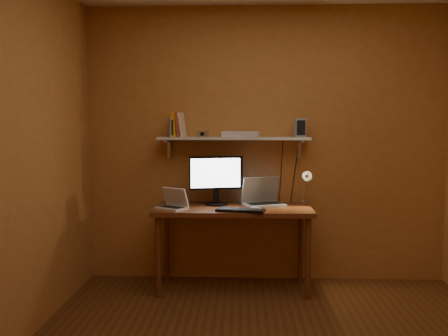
{
  "coord_description": "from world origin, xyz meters",
  "views": [
    {
      "loc": [
        -0.22,
        -2.92,
        1.47
      ],
      "look_at": [
        -0.38,
        1.18,
        1.11
      ],
      "focal_mm": 38.0,
      "sensor_mm": 36.0,
      "label": 1
    }
  ],
  "objects_px": {
    "desk_lamp": "(306,183)",
    "desk": "(233,217)",
    "speaker_left": "(175,127)",
    "netbook": "(173,203)",
    "router": "(241,134)",
    "wall_shelf": "(234,139)",
    "shelf_camera": "(203,134)",
    "speaker_right": "(300,128)",
    "laptop": "(262,198)",
    "monitor": "(216,178)",
    "keyboard": "(241,210)",
    "mouse": "(256,209)"
  },
  "relations": [
    {
      "from": "desk_lamp",
      "to": "desk",
      "type": "bearing_deg",
      "value": -169.19
    },
    {
      "from": "desk_lamp",
      "to": "speaker_left",
      "type": "relative_size",
      "value": 2.11
    },
    {
      "from": "desk",
      "to": "netbook",
      "type": "height_order",
      "value": "netbook"
    },
    {
      "from": "router",
      "to": "speaker_left",
      "type": "bearing_deg",
      "value": 179.87
    },
    {
      "from": "desk_lamp",
      "to": "wall_shelf",
      "type": "bearing_deg",
      "value": 174.12
    },
    {
      "from": "speaker_left",
      "to": "shelf_camera",
      "type": "xyz_separation_m",
      "value": [
        0.27,
        -0.06,
        -0.06
      ]
    },
    {
      "from": "shelf_camera",
      "to": "speaker_right",
      "type": "bearing_deg",
      "value": 4.0
    },
    {
      "from": "laptop",
      "to": "router",
      "type": "bearing_deg",
      "value": 144.3
    },
    {
      "from": "monitor",
      "to": "keyboard",
      "type": "height_order",
      "value": "monitor"
    },
    {
      "from": "speaker_right",
      "to": "shelf_camera",
      "type": "bearing_deg",
      "value": 179.21
    },
    {
      "from": "netbook",
      "to": "router",
      "type": "height_order",
      "value": "router"
    },
    {
      "from": "wall_shelf",
      "to": "speaker_left",
      "type": "relative_size",
      "value": 7.88
    },
    {
      "from": "shelf_camera",
      "to": "router",
      "type": "bearing_deg",
      "value": 9.82
    },
    {
      "from": "wall_shelf",
      "to": "keyboard",
      "type": "bearing_deg",
      "value": -80.71
    },
    {
      "from": "monitor",
      "to": "desk_lamp",
      "type": "bearing_deg",
      "value": -13.47
    },
    {
      "from": "monitor",
      "to": "desk_lamp",
      "type": "xyz_separation_m",
      "value": [
        0.82,
        -0.0,
        -0.04
      ]
    },
    {
      "from": "monitor",
      "to": "shelf_camera",
      "type": "bearing_deg",
      "value": 167.06
    },
    {
      "from": "desk",
      "to": "netbook",
      "type": "relative_size",
      "value": 4.5
    },
    {
      "from": "speaker_left",
      "to": "speaker_right",
      "type": "height_order",
      "value": "speaker_left"
    },
    {
      "from": "speaker_right",
      "to": "laptop",
      "type": "bearing_deg",
      "value": -175.65
    },
    {
      "from": "netbook",
      "to": "mouse",
      "type": "xyz_separation_m",
      "value": [
        0.72,
        -0.05,
        -0.03
      ]
    },
    {
      "from": "wall_shelf",
      "to": "speaker_right",
      "type": "xyz_separation_m",
      "value": [
        0.61,
        -0.0,
        0.1
      ]
    },
    {
      "from": "shelf_camera",
      "to": "keyboard",
      "type": "bearing_deg",
      "value": -44.5
    },
    {
      "from": "laptop",
      "to": "speaker_left",
      "type": "distance_m",
      "value": 1.04
    },
    {
      "from": "keyboard",
      "to": "mouse",
      "type": "relative_size",
      "value": 4.33
    },
    {
      "from": "netbook",
      "to": "speaker_right",
      "type": "distance_m",
      "value": 1.35
    },
    {
      "from": "mouse",
      "to": "desk_lamp",
      "type": "xyz_separation_m",
      "value": [
        0.46,
        0.29,
        0.19
      ]
    },
    {
      "from": "netbook",
      "to": "laptop",
      "type": "bearing_deg",
      "value": 49.15
    },
    {
      "from": "wall_shelf",
      "to": "netbook",
      "type": "bearing_deg",
      "value": -149.98
    },
    {
      "from": "wall_shelf",
      "to": "speaker_right",
      "type": "bearing_deg",
      "value": -0.47
    },
    {
      "from": "monitor",
      "to": "shelf_camera",
      "type": "height_order",
      "value": "shelf_camera"
    },
    {
      "from": "speaker_left",
      "to": "speaker_right",
      "type": "bearing_deg",
      "value": -18.79
    },
    {
      "from": "laptop",
      "to": "speaker_right",
      "type": "relative_size",
      "value": 2.44
    },
    {
      "from": "shelf_camera",
      "to": "netbook",
      "type": "bearing_deg",
      "value": -136.02
    },
    {
      "from": "monitor",
      "to": "desk_lamp",
      "type": "height_order",
      "value": "monitor"
    },
    {
      "from": "laptop",
      "to": "desk_lamp",
      "type": "distance_m",
      "value": 0.42
    },
    {
      "from": "wall_shelf",
      "to": "laptop",
      "type": "relative_size",
      "value": 3.32
    },
    {
      "from": "wall_shelf",
      "to": "keyboard",
      "type": "xyz_separation_m",
      "value": [
        0.07,
        -0.41,
        -0.6
      ]
    },
    {
      "from": "speaker_left",
      "to": "mouse",
      "type": "bearing_deg",
      "value": -43.87
    },
    {
      "from": "netbook",
      "to": "wall_shelf",
      "type": "bearing_deg",
      "value": 62.1
    },
    {
      "from": "netbook",
      "to": "router",
      "type": "bearing_deg",
      "value": 58.67
    },
    {
      "from": "netbook",
      "to": "desk_lamp",
      "type": "distance_m",
      "value": 1.22
    },
    {
      "from": "desk",
      "to": "desk_lamp",
      "type": "bearing_deg",
      "value": 10.81
    },
    {
      "from": "keyboard",
      "to": "desk_lamp",
      "type": "distance_m",
      "value": 0.71
    },
    {
      "from": "laptop",
      "to": "mouse",
      "type": "relative_size",
      "value": 4.44
    },
    {
      "from": "desk_lamp",
      "to": "speaker_right",
      "type": "distance_m",
      "value": 0.51
    },
    {
      "from": "desk",
      "to": "speaker_left",
      "type": "distance_m",
      "value": 0.99
    },
    {
      "from": "laptop",
      "to": "router",
      "type": "height_order",
      "value": "router"
    },
    {
      "from": "desk_lamp",
      "to": "router",
      "type": "xyz_separation_m",
      "value": [
        -0.59,
        0.06,
        0.44
      ]
    },
    {
      "from": "desk",
      "to": "monitor",
      "type": "bearing_deg",
      "value": 141.3
    }
  ]
}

